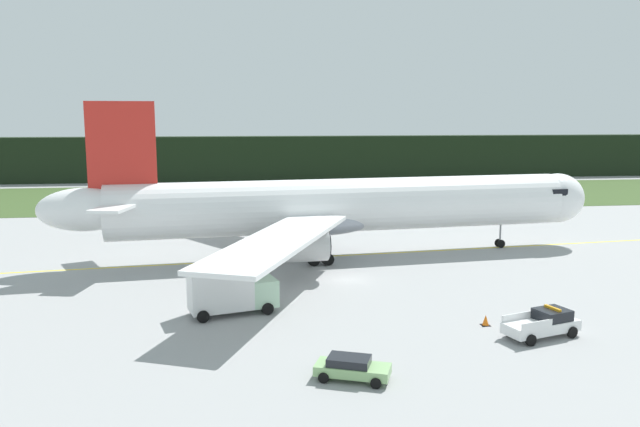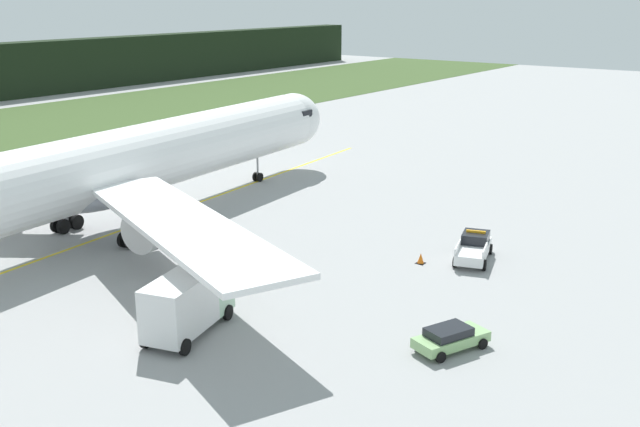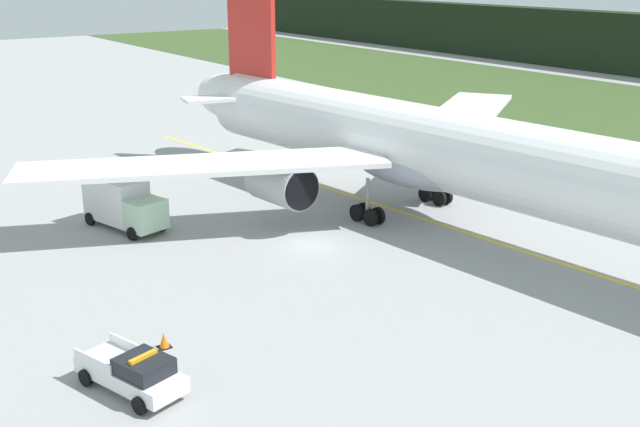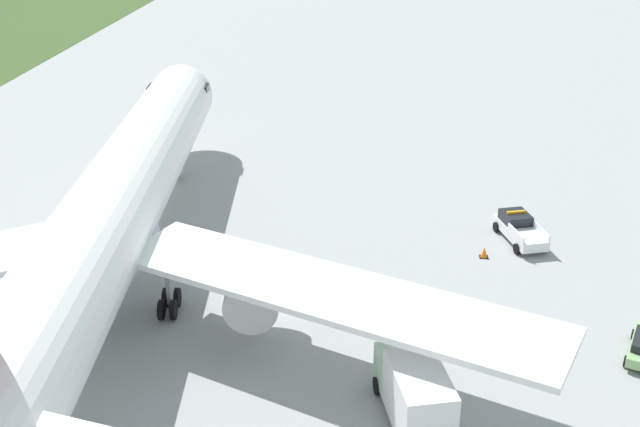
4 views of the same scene
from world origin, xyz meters
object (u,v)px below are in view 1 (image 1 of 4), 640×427
object	(u,v)px
airliner	(337,207)
staff_car	(352,367)
catering_truck	(230,290)
apron_cone	(486,320)
ops_pickup_truck	(543,323)

from	to	relation	value
airliner	staff_car	distance (m)	31.50
airliner	catering_truck	distance (m)	21.48
staff_car	apron_cone	bearing A→B (deg)	35.18
staff_car	apron_cone	distance (m)	13.42
airliner	catering_truck	bearing A→B (deg)	-120.94
staff_car	apron_cone	size ratio (longest dim) A/B	5.93
staff_car	ops_pickup_truck	bearing A→B (deg)	20.10
ops_pickup_truck	apron_cone	world-z (taller)	ops_pickup_truck
catering_truck	apron_cone	distance (m)	18.47
ops_pickup_truck	catering_truck	xyz separation A→B (m)	(-20.64, 7.62, 0.90)
airliner	apron_cone	world-z (taller)	airliner
airliner	apron_cone	distance (m)	24.63
airliner	apron_cone	xyz separation A→B (m)	(6.82, -23.17, -4.82)
ops_pickup_truck	airliner	bearing A→B (deg)	110.65
ops_pickup_truck	staff_car	size ratio (longest dim) A/B	1.24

